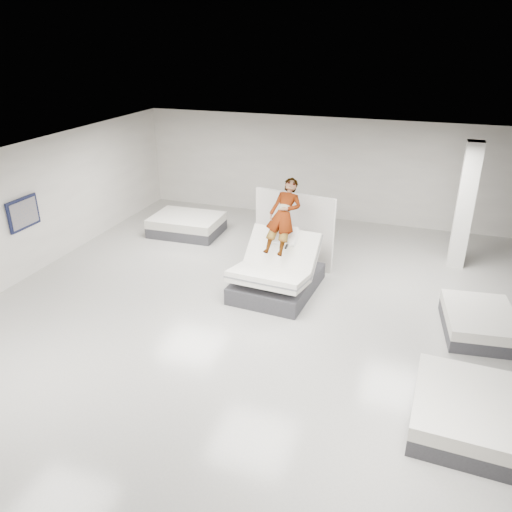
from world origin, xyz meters
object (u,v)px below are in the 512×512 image
at_px(divider_panel, 294,230).
at_px(flat_bed_right_near, 462,411).
at_px(column, 465,206).
at_px(hero_bed, 277,274).
at_px(wall_poster, 24,213).
at_px(flat_bed_right_far, 479,322).
at_px(remote, 286,247).
at_px(person, 283,230).
at_px(flat_bed_left_far, 187,225).

height_order(divider_panel, flat_bed_right_near, divider_panel).
bearing_deg(column, flat_bed_right_near, -90.36).
relative_size(hero_bed, wall_poster, 2.46).
distance_m(divider_panel, flat_bed_right_far, 4.81).
relative_size(hero_bed, divider_panel, 1.10).
xyz_separation_m(remote, wall_poster, (-6.19, -1.06, 0.43)).
height_order(remote, divider_panel, divider_panel).
relative_size(remote, column, 0.04).
relative_size(column, wall_poster, 3.37).
xyz_separation_m(remote, flat_bed_right_near, (3.70, -3.23, -0.91)).
height_order(person, wall_poster, person).
height_order(flat_bed_right_near, wall_poster, wall_poster).
bearing_deg(remote, divider_panel, 103.38).
xyz_separation_m(hero_bed, flat_bed_right_near, (3.92, -3.26, -0.17)).
xyz_separation_m(remote, flat_bed_right_far, (4.10, -0.35, -0.94)).
relative_size(divider_panel, flat_bed_left_far, 1.04).
bearing_deg(divider_panel, hero_bed, -79.69).
distance_m(hero_bed, divider_panel, 1.64).
bearing_deg(hero_bed, column, 36.33).
relative_size(divider_panel, flat_bed_right_near, 1.08).
relative_size(flat_bed_right_far, flat_bed_left_far, 0.92).
height_order(hero_bed, flat_bed_right_far, hero_bed).
relative_size(remote, flat_bed_right_far, 0.07).
distance_m(hero_bed, wall_poster, 6.18).
xyz_separation_m(hero_bed, remote, (0.22, -0.03, 0.74)).
relative_size(hero_bed, flat_bed_right_near, 1.19).
distance_m(flat_bed_left_far, wall_poster, 4.62).
bearing_deg(divider_panel, remote, -71.83).
height_order(remote, flat_bed_left_far, remote).
bearing_deg(remote, person, 122.15).
distance_m(remote, wall_poster, 6.30).
xyz_separation_m(column, wall_poster, (-9.93, -4.00, 0.00)).
distance_m(flat_bed_right_far, wall_poster, 10.41).
height_order(flat_bed_right_far, wall_poster, wall_poster).
relative_size(person, remote, 12.97).
distance_m(person, flat_bed_right_far, 4.51).
distance_m(column, wall_poster, 10.71).
bearing_deg(wall_poster, remote, 9.72).
bearing_deg(flat_bed_left_far, flat_bed_right_far, -20.93).
relative_size(person, column, 0.57).
relative_size(person, divider_panel, 0.86).
xyz_separation_m(person, wall_poster, (-6.00, -1.43, 0.19)).
distance_m(divider_panel, flat_bed_left_far, 3.81).
bearing_deg(flat_bed_left_far, divider_panel, -17.24).
xyz_separation_m(divider_panel, wall_poster, (-5.94, -2.64, 0.64)).
xyz_separation_m(person, remote, (0.19, -0.37, -0.23)).
bearing_deg(flat_bed_right_near, flat_bed_right_far, 82.09).
distance_m(person, wall_poster, 6.17).
height_order(remote, wall_poster, wall_poster).
bearing_deg(flat_bed_right_near, column, 89.64).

